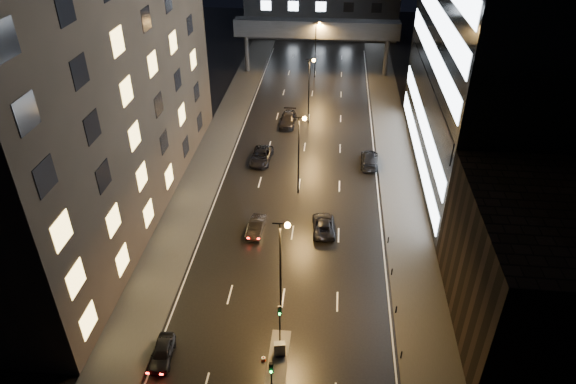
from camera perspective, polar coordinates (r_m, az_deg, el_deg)
name	(u,v)px	position (r m, az deg, el deg)	size (l,w,h in m)	color
ground	(305,147)	(72.83, 1.86, 5.02)	(160.00, 160.00, 0.00)	black
sidewalk_left	(210,160)	(70.21, -8.66, 3.57)	(5.00, 110.00, 0.15)	#383533
sidewalk_right	(397,168)	(68.89, 12.02, 2.58)	(5.00, 110.00, 0.15)	#383533
building_left	(68,32)	(56.70, -23.29, 16.06)	(15.00, 48.00, 40.00)	#2D2319
building_right_low	(526,270)	(46.46, 24.89, -7.84)	(10.00, 18.00, 12.00)	black
skybridge	(316,29)	(97.81, 3.18, 17.61)	(30.00, 3.00, 10.00)	#333335
median_island	(277,369)	(43.04, -1.27, -19.11)	(1.60, 8.00, 0.15)	#383533
traffic_signal_near	(280,319)	(42.36, -0.93, -13.95)	(0.28, 0.34, 4.40)	black
traffic_signal_far	(271,377)	(38.83, -1.85, -19.84)	(0.28, 0.34, 4.40)	black
bollard_row	(399,332)	(46.00, 12.18, -14.93)	(0.12, 25.12, 0.90)	black
streetlight_near	(282,258)	(42.56, -0.65, -7.36)	(1.45, 0.50, 10.15)	black
streetlight_mid_a	(300,146)	(59.20, 1.36, 5.18)	(1.45, 0.50, 10.15)	black
streetlight_mid_b	(310,83)	(77.44, 2.47, 12.04)	(1.45, 0.50, 10.15)	black
streetlight_far	(316,43)	(96.38, 3.18, 16.24)	(1.45, 0.50, 10.15)	black
car_away_a	(163,352)	(44.49, -13.77, -16.92)	(1.58, 3.93, 1.34)	black
car_away_b	(256,227)	(55.75, -3.55, -3.87)	(1.48, 4.24, 1.40)	black
car_away_c	(261,156)	(68.90, -3.00, 4.00)	(2.58, 5.60, 1.56)	black
car_away_d	(288,119)	(79.11, -0.01, 8.07)	(2.31, 5.67, 1.65)	black
car_toward_a	(324,225)	(56.01, 3.97, -3.69)	(2.33, 5.06, 1.41)	black
car_toward_b	(369,159)	(68.83, 9.03, 3.60)	(2.25, 5.54, 1.61)	black
utility_cabinet	(280,349)	(43.38, -0.94, -17.02)	(0.90, 0.52, 1.32)	#545456
cone_a	(263,358)	(43.53, -2.75, -17.98)	(0.40, 0.40, 0.49)	red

